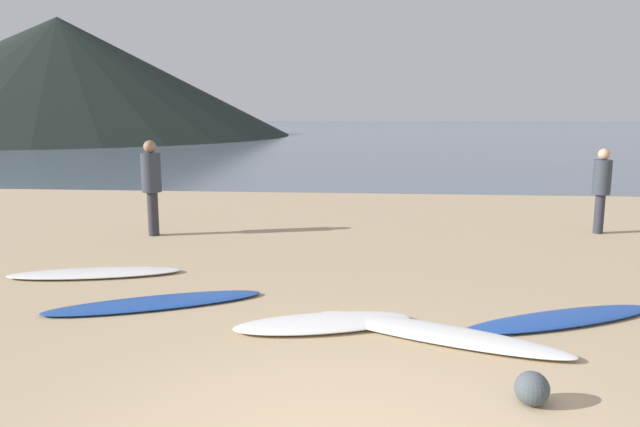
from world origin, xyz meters
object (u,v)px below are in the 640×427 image
(person_1, at_px, (151,180))
(person_0, at_px, (602,184))
(surfboard_0, at_px, (95,273))
(beach_rock_near, at_px, (532,389))
(surfboard_4, at_px, (561,319))
(surfboard_1, at_px, (156,303))
(surfboard_2, at_px, (324,323))
(surfboard_3, at_px, (437,333))

(person_1, bearing_deg, person_0, 160.34)
(surfboard_0, height_order, beach_rock_near, beach_rock_near)
(surfboard_0, relative_size, surfboard_4, 0.95)
(surfboard_0, xyz_separation_m, beach_rock_near, (5.04, -3.20, 0.10))
(surfboard_0, distance_m, beach_rock_near, 5.97)
(surfboard_0, distance_m, surfboard_1, 1.72)
(surfboard_4, bearing_deg, surfboard_0, 143.33)
(surfboard_2, bearing_deg, person_0, 31.87)
(beach_rock_near, bearing_deg, surfboard_2, 138.71)
(person_0, bearing_deg, surfboard_2, -172.03)
(surfboard_0, xyz_separation_m, surfboard_2, (3.30, -1.68, 0.01))
(surfboard_4, distance_m, beach_rock_near, 2.06)
(surfboard_1, bearing_deg, surfboard_0, 114.61)
(person_0, bearing_deg, surfboard_3, -163.16)
(surfboard_0, relative_size, person_0, 1.48)
(surfboard_1, bearing_deg, surfboard_2, -38.36)
(surfboard_2, distance_m, surfboard_3, 1.17)
(surfboard_0, height_order, surfboard_3, surfboard_3)
(surfboard_0, relative_size, surfboard_2, 1.22)
(surfboard_1, xyz_separation_m, beach_rock_near, (3.76, -2.06, 0.10))
(surfboard_0, bearing_deg, surfboard_1, -54.77)
(surfboard_0, distance_m, surfboard_2, 3.70)
(surfboard_1, bearing_deg, person_1, 87.02)
(surfboard_1, relative_size, person_1, 1.45)
(surfboard_1, bearing_deg, person_0, 11.54)
(surfboard_4, relative_size, beach_rock_near, 9.08)
(person_0, height_order, beach_rock_near, person_0)
(surfboard_2, bearing_deg, surfboard_3, -26.09)
(beach_rock_near, bearing_deg, surfboard_0, 147.54)
(surfboard_2, height_order, surfboard_4, surfboard_2)
(surfboard_2, xyz_separation_m, person_1, (-3.45, 4.33, 0.97))
(surfboard_3, bearing_deg, surfboard_4, 45.12)
(surfboard_4, bearing_deg, surfboard_3, 178.31)
(person_1, bearing_deg, surfboard_0, 67.23)
(surfboard_1, distance_m, surfboard_4, 4.55)
(surfboard_2, xyz_separation_m, surfboard_3, (1.16, -0.20, 0.00))
(surfboard_0, xyz_separation_m, surfboard_3, (4.45, -1.87, 0.01))
(surfboard_0, distance_m, person_0, 8.76)
(surfboard_3, height_order, person_1, person_1)
(surfboard_0, bearing_deg, person_0, 11.09)
(person_0, bearing_deg, surfboard_1, 174.81)
(surfboard_1, height_order, surfboard_3, surfboard_3)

